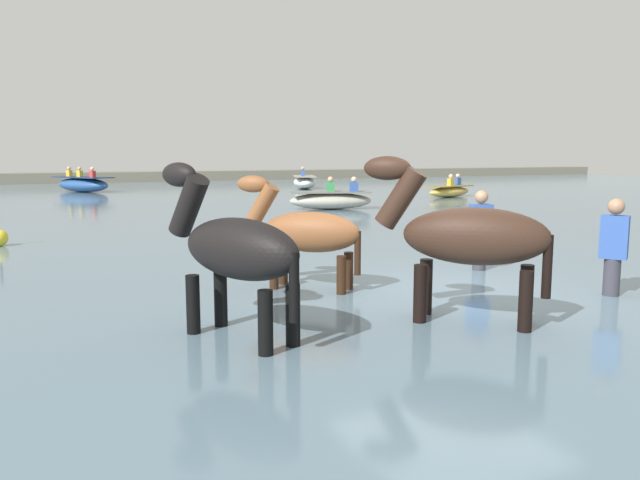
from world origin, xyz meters
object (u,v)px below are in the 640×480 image
at_px(horse_lead_black, 235,253).
at_px(horse_trailing_dark_bay, 467,241).
at_px(boat_near_port, 331,200).
at_px(boat_distant_west, 304,182).
at_px(person_wading_close, 613,259).
at_px(person_onlooker_right, 480,240).
at_px(boat_near_starboard, 83,184).
at_px(boat_mid_channel, 449,191).
at_px(horse_flank_chestnut, 306,235).

distance_m(horse_lead_black, horse_trailing_dark_bay, 2.42).
bearing_deg(boat_near_port, boat_distant_west, 70.85).
height_order(boat_distant_west, person_wading_close, person_wading_close).
xyz_separation_m(person_wading_close, person_onlooker_right, (-0.39, 2.08, 0.00)).
height_order(boat_near_starboard, boat_distant_west, boat_near_starboard).
relative_size(boat_near_starboard, person_onlooker_right, 2.19).
height_order(horse_lead_black, boat_mid_channel, horse_lead_black).
distance_m(horse_flank_chestnut, person_wading_close, 3.88).
xyz_separation_m(horse_lead_black, boat_near_starboard, (0.29, 25.46, -0.46)).
bearing_deg(horse_flank_chestnut, person_wading_close, -30.51).
distance_m(horse_trailing_dark_bay, horse_flank_chestnut, 2.37).
bearing_deg(boat_near_starboard, horse_lead_black, -90.65).
distance_m(horse_lead_black, horse_flank_chestnut, 2.30).
xyz_separation_m(boat_distant_west, person_onlooker_right, (-6.47, -21.92, 0.13)).
bearing_deg(boat_mid_channel, boat_near_starboard, 143.58).
bearing_deg(horse_trailing_dark_bay, boat_mid_channel, 54.08).
bearing_deg(horse_trailing_dark_bay, boat_distant_west, 70.60).
xyz_separation_m(boat_mid_channel, person_wading_close, (-9.05, -15.65, 0.21)).
height_order(boat_distant_west, person_onlooker_right, person_onlooker_right).
relative_size(horse_trailing_dark_bay, boat_distant_west, 0.68).
height_order(horse_trailing_dark_bay, horse_flank_chestnut, horse_trailing_dark_bay).
bearing_deg(horse_flank_chestnut, horse_lead_black, -130.57).
height_order(horse_lead_black, person_onlooker_right, horse_lead_black).
xyz_separation_m(boat_near_starboard, boat_distant_west, (10.62, -1.68, -0.04)).
height_order(horse_flank_chestnut, boat_mid_channel, horse_flank_chestnut).
distance_m(horse_lead_black, boat_near_port, 14.14).
distance_m(horse_trailing_dark_bay, person_wading_close, 2.49).
bearing_deg(boat_near_port, horse_lead_black, -119.35).
relative_size(horse_flank_chestnut, boat_near_port, 0.67).
bearing_deg(boat_distant_west, boat_near_starboard, 171.01).
bearing_deg(person_onlooker_right, person_wading_close, -79.30).
bearing_deg(boat_mid_channel, horse_lead_black, -131.98).
bearing_deg(person_wading_close, horse_lead_black, 177.34).
height_order(boat_near_port, person_onlooker_right, person_onlooker_right).
bearing_deg(person_wading_close, horse_flank_chestnut, 149.49).
height_order(horse_flank_chestnut, boat_distant_west, horse_flank_chestnut).
height_order(horse_trailing_dark_bay, boat_distant_west, horse_trailing_dark_bay).
relative_size(horse_lead_black, boat_distant_west, 0.66).
xyz_separation_m(horse_lead_black, boat_near_port, (6.93, 12.32, -0.53)).
height_order(horse_lead_black, horse_flank_chestnut, horse_lead_black).
bearing_deg(person_onlooker_right, boat_near_starboard, 99.96).
relative_size(horse_lead_black, person_wading_close, 1.28).
distance_m(boat_distant_west, person_wading_close, 24.76).
height_order(horse_trailing_dark_bay, person_wading_close, horse_trailing_dark_bay).
distance_m(boat_mid_channel, person_wading_close, 18.08).
height_order(boat_near_starboard, person_onlooker_right, person_onlooker_right).
height_order(boat_mid_channel, boat_near_port, boat_near_port).
bearing_deg(boat_near_port, horse_flank_chestnut, -117.20).
height_order(horse_flank_chestnut, boat_near_port, horse_flank_chestnut).
xyz_separation_m(horse_flank_chestnut, boat_near_port, (5.44, 10.58, -0.41)).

